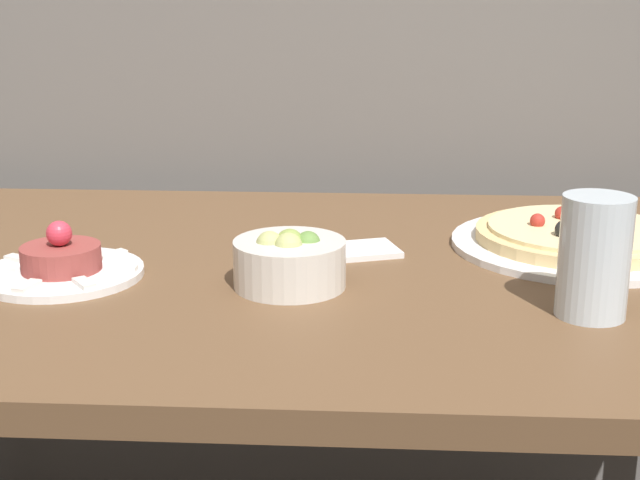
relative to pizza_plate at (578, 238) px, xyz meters
The scene contains 6 objects.
dining_table 0.41m from the pizza_plate, 165.85° to the right, with size 1.50×0.84×0.73m.
pizza_plate is the anchor object (origin of this frame).
tartare_plate 0.70m from the pizza_plate, 165.93° to the right, with size 0.20×0.20×0.07m.
small_bowl 0.43m from the pizza_plate, 154.04° to the right, with size 0.14×0.14×0.07m.
drinking_glass 0.28m from the pizza_plate, 99.31° to the right, with size 0.08×0.08×0.14m.
napkin 0.32m from the pizza_plate, behind, with size 0.15×0.12×0.01m.
Camera 1 is at (0.10, -0.70, 1.09)m, focal length 50.00 mm.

